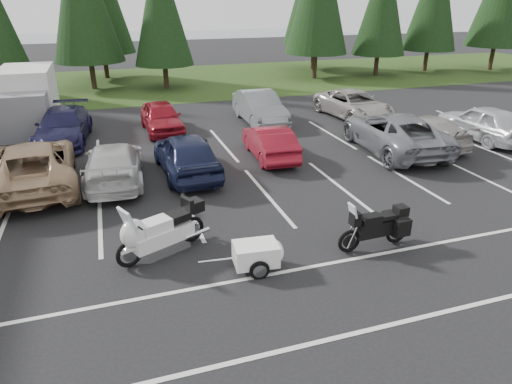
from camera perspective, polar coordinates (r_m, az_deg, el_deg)
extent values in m
plane|color=black|center=(14.40, 0.85, -2.23)|extent=(120.00, 120.00, 0.00)
cube|color=#1F3410|center=(37.04, -11.62, 13.29)|extent=(80.00, 16.00, 0.01)
cube|color=slate|center=(68.06, -11.67, 17.72)|extent=(70.00, 50.00, 0.02)
cube|color=silver|center=(16.14, -1.45, 0.71)|extent=(32.00, 16.00, 0.01)
cylinder|color=#332316|center=(34.63, -29.01, 11.99)|extent=(0.36, 0.36, 2.11)
cylinder|color=#332316|center=(35.52, -19.80, 14.13)|extent=(0.36, 0.36, 2.62)
cylinder|color=#332316|center=(34.51, -11.24, 14.49)|extent=(0.36, 0.36, 2.26)
cone|color=black|center=(34.14, -11.87, 21.98)|extent=(4.14, 4.14, 7.99)
cylinder|color=#332316|center=(38.33, 7.38, 15.91)|extent=(0.36, 0.36, 2.69)
cylinder|color=#332316|center=(40.73, 14.85, 15.54)|extent=(0.36, 0.36, 2.33)
cone|color=black|center=(40.42, 15.57, 22.06)|extent=(4.27, 4.27, 8.24)
cylinder|color=#332316|center=(44.53, 20.52, 15.58)|extent=(0.36, 0.36, 2.47)
cylinder|color=#332316|center=(47.49, 27.46, 15.11)|extent=(0.36, 0.36, 2.83)
cylinder|color=#332316|center=(40.07, -18.32, 15.31)|extent=(0.36, 0.36, 2.71)
cylinder|color=#332316|center=(43.38, 7.16, 16.99)|extent=(0.36, 0.36, 3.00)
imported|color=#9B7B5A|center=(17.57, -26.06, 3.02)|extent=(3.18, 6.09, 1.64)
imported|color=#BAB9B8|center=(17.08, -17.34, 3.45)|extent=(2.33, 4.99, 1.41)
imported|color=#161C39|center=(17.19, -8.73, 4.74)|extent=(2.12, 4.81, 1.61)
imported|color=maroon|center=(18.88, 1.71, 6.29)|extent=(1.66, 4.16, 1.35)
imported|color=slate|center=(20.54, 16.84, 7.17)|extent=(3.28, 6.19, 1.66)
imported|color=#9F9891|center=(21.81, 20.23, 7.21)|extent=(2.17, 4.74, 1.34)
imported|color=silver|center=(23.79, 26.57, 7.78)|extent=(2.00, 4.77, 1.61)
imported|color=#171638|center=(22.63, -22.96, 7.57)|extent=(2.60, 5.38, 1.51)
imported|color=maroon|center=(23.07, -11.74, 9.14)|extent=(1.90, 4.36, 1.46)
imported|color=slate|center=(24.29, 0.47, 10.52)|extent=(1.75, 4.92, 1.62)
imported|color=#A39D96|center=(25.93, 12.12, 10.65)|extent=(2.90, 5.43, 1.45)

